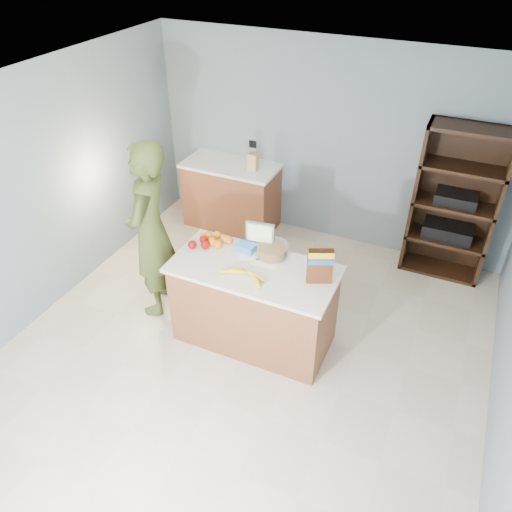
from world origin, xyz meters
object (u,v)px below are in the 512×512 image
at_px(counter_peninsula, 254,307).
at_px(shelving_unit, 454,205).
at_px(tv, 260,234).
at_px(person, 151,231).
at_px(cereal_box, 320,264).

distance_m(counter_peninsula, shelving_unit, 2.61).
bearing_deg(shelving_unit, tv, -133.34).
relative_size(person, tv, 6.76).
relative_size(counter_peninsula, tv, 5.53).
height_order(shelving_unit, cereal_box, shelving_unit).
height_order(shelving_unit, tv, shelving_unit).
distance_m(shelving_unit, tv, 2.38).
distance_m(shelving_unit, person, 3.37).
bearing_deg(person, shelving_unit, 110.35).
distance_m(person, tv, 1.12).
bearing_deg(person, counter_peninsula, 71.22).
height_order(person, tv, person).
bearing_deg(counter_peninsula, person, 177.05).
bearing_deg(shelving_unit, cereal_box, -115.24).
xyz_separation_m(counter_peninsula, tv, (-0.08, 0.32, 0.64)).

